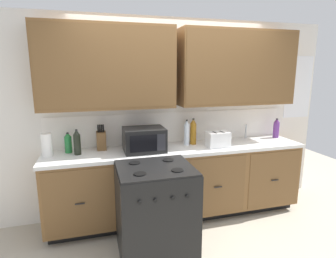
% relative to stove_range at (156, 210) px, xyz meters
% --- Properties ---
extents(ground_plane, '(8.02, 8.02, 0.00)m').
position_rel_stove_range_xyz_m(ground_plane, '(0.45, 0.33, -0.47)').
color(ground_plane, '#B2A893').
extents(wall_unit, '(4.41, 0.40, 2.53)m').
position_rel_stove_range_xyz_m(wall_unit, '(0.45, 0.83, 1.21)').
color(wall_unit, white).
rests_on(wall_unit, ground_plane).
extents(counter_run, '(3.24, 0.64, 0.94)m').
position_rel_stove_range_xyz_m(counter_run, '(0.45, 0.63, 0.01)').
color(counter_run, black).
rests_on(counter_run, ground_plane).
extents(stove_range, '(0.76, 0.68, 0.95)m').
position_rel_stove_range_xyz_m(stove_range, '(0.00, 0.00, 0.00)').
color(stove_range, black).
rests_on(stove_range, ground_plane).
extents(microwave, '(0.48, 0.37, 0.28)m').
position_rel_stove_range_xyz_m(microwave, '(0.00, 0.59, 0.61)').
color(microwave, black).
rests_on(microwave, counter_run).
extents(toaster, '(0.28, 0.18, 0.19)m').
position_rel_stove_range_xyz_m(toaster, '(0.93, 0.53, 0.56)').
color(toaster, white).
rests_on(toaster, counter_run).
extents(knife_block, '(0.11, 0.14, 0.31)m').
position_rel_stove_range_xyz_m(knife_block, '(-0.48, 0.79, 0.58)').
color(knife_block, brown).
rests_on(knife_block, counter_run).
extents(sink_faucet, '(0.02, 0.02, 0.20)m').
position_rel_stove_range_xyz_m(sink_faucet, '(1.51, 0.84, 0.57)').
color(sink_faucet, '#B2B5BA').
rests_on(sink_faucet, counter_run).
extents(paper_towel_roll, '(0.12, 0.12, 0.26)m').
position_rel_stove_range_xyz_m(paper_towel_roll, '(-1.08, 0.68, 0.60)').
color(paper_towel_roll, white).
rests_on(paper_towel_roll, counter_run).
extents(bottle_amber, '(0.08, 0.08, 0.34)m').
position_rel_stove_range_xyz_m(bottle_amber, '(0.68, 0.74, 0.63)').
color(bottle_amber, '#9E6619').
rests_on(bottle_amber, counter_run).
extents(bottle_green, '(0.08, 0.08, 0.24)m').
position_rel_stove_range_xyz_m(bottle_green, '(-0.86, 0.77, 0.58)').
color(bottle_green, '#237A38').
rests_on(bottle_green, counter_run).
extents(bottle_violet, '(0.08, 0.08, 0.28)m').
position_rel_stove_range_xyz_m(bottle_violet, '(1.96, 0.76, 0.60)').
color(bottle_violet, '#663384').
rests_on(bottle_violet, counter_run).
extents(bottle_clear, '(0.07, 0.07, 0.33)m').
position_rel_stove_range_xyz_m(bottle_clear, '(0.58, 0.72, 0.63)').
color(bottle_clear, silver).
rests_on(bottle_clear, counter_run).
extents(bottle_dark, '(0.08, 0.08, 0.29)m').
position_rel_stove_range_xyz_m(bottle_dark, '(-0.75, 0.66, 0.61)').
color(bottle_dark, black).
rests_on(bottle_dark, counter_run).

